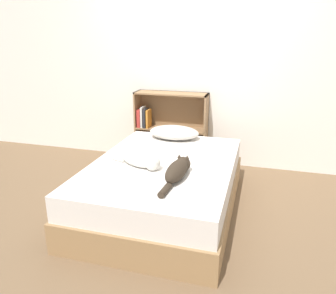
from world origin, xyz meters
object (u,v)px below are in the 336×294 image
Objects in this scene: bed at (164,186)px; cat_light at (141,159)px; bookshelf at (169,127)px; pillow at (174,132)px; cat_dark at (178,170)px.

cat_light is (-0.16, -0.18, 0.32)m from bed.
bed is 2.02× the size of bookshelf.
bed is at bearing -82.38° from pillow.
bed is 3.50× the size of cat_light.
cat_dark is (0.31, -1.04, -0.00)m from pillow.
pillow is 1.06× the size of cat_light.
cat_dark is 1.65m from bookshelf.
cat_light is at bearing -132.23° from bed.
pillow is at bearing -68.47° from bookshelf.
bed is 3.09× the size of cat_dark.
bed is at bearing 37.87° from cat_dark.
bookshelf is at bearing 22.03° from cat_dark.
cat_dark is at bearing -2.03° from cat_light.
cat_light is 0.88× the size of cat_dark.
cat_light is (-0.06, -0.90, -0.00)m from pillow.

